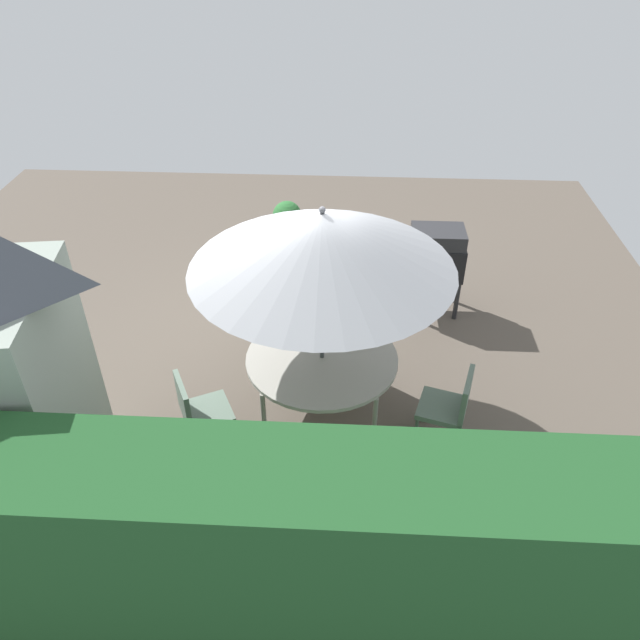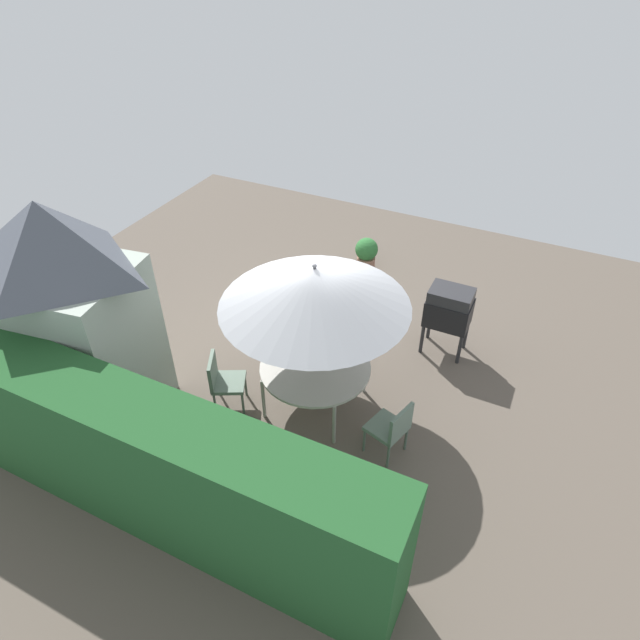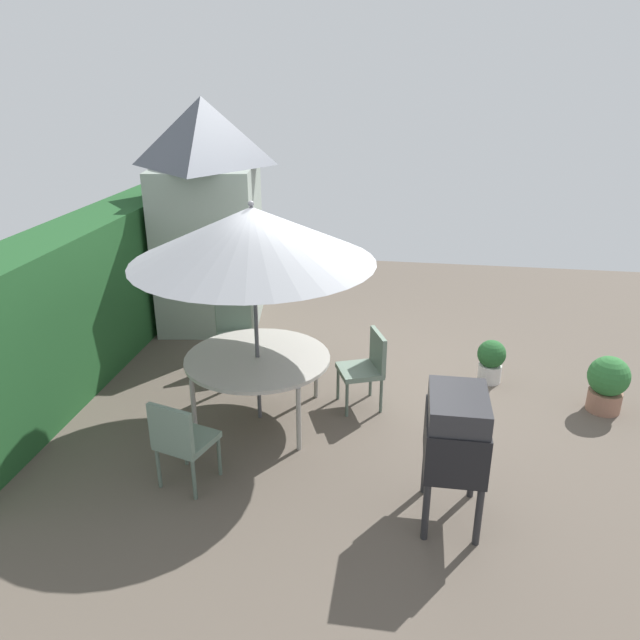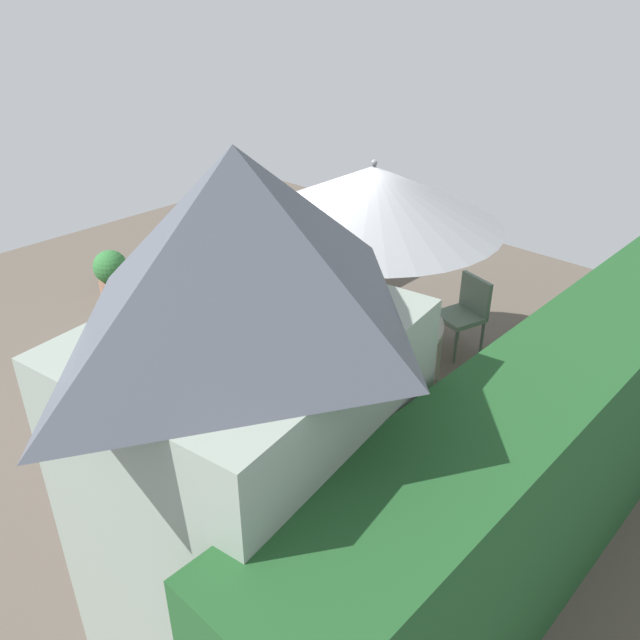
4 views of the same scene
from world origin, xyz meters
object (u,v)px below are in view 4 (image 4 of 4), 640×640
Objects in this scene: garden_shed at (251,432)px; potted_plant_by_grill at (111,272)px; patio_umbrella at (373,195)px; chair_far_side at (261,319)px; potted_plant_by_shed at (128,319)px; patio_table at (368,324)px; bbq_grill at (316,230)px; chair_toward_hedge at (334,413)px; chair_near_shed at (466,310)px.

garden_shed is 5.83m from potted_plant_by_grill.
chair_far_side is at bearing -68.39° from patio_umbrella.
patio_umbrella is 2.78× the size of chair_far_side.
potted_plant_by_shed is at bearing -61.07° from chair_far_side.
patio_umbrella is at bearing 101.01° from potted_plant_by_grill.
patio_table is 2.45m from bbq_grill.
bbq_grill is at bearing 167.03° from potted_plant_by_shed.
chair_near_shed is at bearing -175.32° from chair_toward_hedge.
patio_umbrella reaches higher than chair_near_shed.
chair_far_side is (1.82, 0.87, -0.33)m from bbq_grill.
patio_umbrella is 3.44m from potted_plant_by_shed.
garden_shed is 5.48m from bbq_grill.
patio_table is 2.85× the size of potted_plant_by_shed.
bbq_grill is at bearing 139.09° from potted_plant_by_grill.
chair_near_shed is (-1.31, 0.39, -1.58)m from patio_umbrella.
garden_shed is 4.56m from potted_plant_by_shed.
garden_shed is at bearing 26.79° from patio_umbrella.
patio_table is at bearing -16.74° from chair_near_shed.
patio_umbrella reaches higher than patio_table.
bbq_grill is 2.17× the size of potted_plant_by_shed.
potted_plant_by_shed is at bearing -64.17° from patio_umbrella.
patio_umbrella is at bearing -153.21° from garden_shed.
chair_near_shed is 3.99m from potted_plant_by_shed.
potted_plant_by_shed is at bearing -49.54° from chair_near_shed.
patio_table is 1.39m from patio_umbrella.
garden_shed reaches higher than patio_umbrella.
potted_plant_by_shed is (1.28, -2.64, -0.41)m from patio_table.
patio_table is 0.63× the size of patio_umbrella.
bbq_grill is 1.33× the size of chair_near_shed.
chair_toward_hedge is at bearing 84.36° from potted_plant_by_grill.
chair_near_shed is (0.05, 2.42, -0.33)m from bbq_grill.
chair_far_side is 1.35× the size of potted_plant_by_grill.
chair_near_shed is 4.73m from potted_plant_by_grill.
chair_toward_hedge is (0.73, 1.75, 0.00)m from chair_far_side.
bbq_grill is (-1.36, -2.03, -1.25)m from patio_umbrella.
chair_near_shed is 1.00× the size of chair_toward_hedge.
potted_plant_by_grill is (-0.53, -1.22, 0.06)m from potted_plant_by_shed.
chair_near_shed is 2.51m from chair_toward_hedge.
chair_near_shed is at bearing 88.73° from bbq_grill.
chair_toward_hedge is 1.35× the size of potted_plant_by_grill.
chair_far_side is 1.63× the size of potted_plant_by_shed.
potted_plant_by_shed is at bearing -88.49° from chair_toward_hedge.
potted_plant_by_grill is (2.06, -4.26, -0.17)m from chair_near_shed.
garden_shed is 2.16m from chair_toward_hedge.
garden_shed is 4.41m from chair_near_shed.
garden_shed is 4.96× the size of potted_plant_by_grill.
potted_plant_by_shed is (-1.54, -4.06, -1.39)m from garden_shed.
potted_plant_by_grill is (-2.07, -5.28, -1.33)m from garden_shed.
chair_toward_hedge is at bearing 4.68° from chair_near_shed.
bbq_grill reaches higher than chair_far_side.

